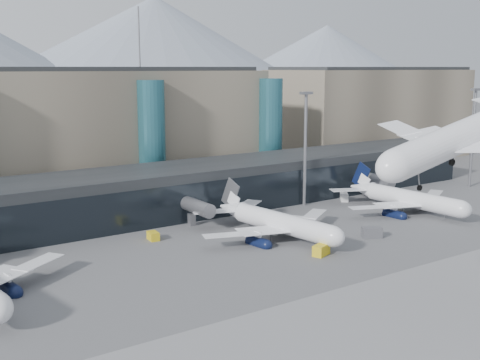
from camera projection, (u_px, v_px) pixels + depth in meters
name	position (u px, v px, depth m)	size (l,w,h in m)	color
ground	(366.00, 300.00, 81.16)	(900.00, 900.00, 0.00)	#515154
runway_strip	(462.00, 340.00, 68.99)	(400.00, 40.00, 0.04)	slate
runway_markings	(462.00, 340.00, 68.99)	(128.00, 1.00, 0.02)	gold
concourse	(166.00, 192.00, 127.02)	(170.00, 27.00, 10.00)	black
terminal_main	(2.00, 136.00, 137.36)	(130.00, 30.00, 31.00)	gray
terminal_east	(371.00, 113.00, 204.05)	(70.00, 30.00, 31.00)	gray
teal_towers	(69.00, 146.00, 130.22)	(116.40, 19.40, 46.00)	#275F6D
lightmast_mid	(305.00, 142.00, 134.07)	(3.00, 1.20, 25.60)	slate
lightmast_right	(473.00, 132.00, 155.38)	(3.00, 1.20, 25.60)	slate
hero_jet	(478.00, 124.00, 75.24)	(33.36, 34.64, 11.15)	white
jet_parked_mid	(271.00, 215.00, 111.31)	(32.47, 32.42, 10.54)	white
jet_parked_right	(401.00, 192.00, 131.17)	(32.53, 31.86, 10.49)	white
veh_b	(153.00, 236.00, 108.95)	(2.65, 1.63, 1.53)	gold
veh_c	(372.00, 232.00, 110.49)	(3.55, 1.87, 1.97)	#4D4D52
veh_d	(344.00, 197.00, 140.83)	(3.11, 1.66, 1.77)	silver
veh_g	(272.00, 231.00, 112.67)	(2.23, 1.30, 1.30)	silver
veh_h	(321.00, 250.00, 100.11)	(3.31, 1.74, 1.83)	gold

